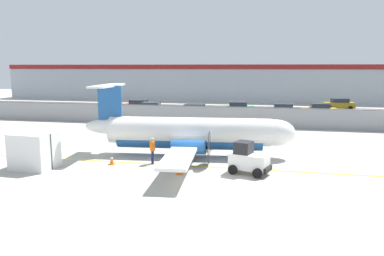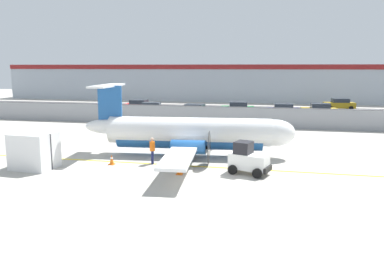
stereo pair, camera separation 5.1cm
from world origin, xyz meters
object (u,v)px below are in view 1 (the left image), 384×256
commuter_airplane (193,133)px  traffic_cone_near_right (112,160)px  parked_car_2 (194,111)px  parked_car_3 (237,108)px  cargo_container (34,151)px  traffic_cone_near_left (189,154)px  parked_car_4 (282,110)px  parked_car_1 (150,109)px  traffic_cone_far_left (180,169)px  parked_car_0 (139,106)px  parked_car_5 (319,110)px  parked_car_6 (339,104)px  baggage_tug (248,159)px  ground_crew_worker (152,149)px

commuter_airplane → traffic_cone_near_right: commuter_airplane is taller
parked_car_2 → parked_car_3: 6.32m
cargo_container → traffic_cone_near_left: size_ratio=3.94×
cargo_container → parked_car_4: bearing=63.6°
parked_car_1 → parked_car_2: (5.81, -0.98, 0.00)m
traffic_cone_near_right → parked_car_2: 22.37m
traffic_cone_far_left → parked_car_0: 30.46m
traffic_cone_far_left → parked_car_5: size_ratio=0.15×
traffic_cone_near_right → parked_car_4: parked_car_4 is taller
traffic_cone_near_right → parked_car_3: parked_car_3 is taller
traffic_cone_far_left → parked_car_2: size_ratio=0.15×
commuter_airplane → parked_car_3: (1.08, 22.90, -0.71)m
parked_car_4 → traffic_cone_near_left: bearing=71.9°
commuter_airplane → parked_car_6: bearing=59.6°
traffic_cone_far_left → parked_car_3: bearing=88.2°
parked_car_0 → parked_car_2: bearing=-23.6°
baggage_tug → parked_car_1: size_ratio=0.59×
commuter_airplane → parked_car_4: size_ratio=3.79×
parked_car_2 → parked_car_5: 15.43m
traffic_cone_near_left → cargo_container: bearing=-153.9°
parked_car_6 → traffic_cone_far_left: bearing=60.4°
baggage_tug → parked_car_2: 23.96m
parked_car_0 → parked_car_3: (13.34, -0.23, 0.00)m
parked_car_4 → traffic_cone_near_right: bearing=64.3°
commuter_airplane → traffic_cone_near_left: 1.58m
parked_car_0 → parked_car_5: size_ratio=1.00×
parked_car_1 → parked_car_4: size_ratio=1.02×
traffic_cone_near_left → parked_car_5: size_ratio=0.15×
parked_car_5 → cargo_container: bearing=51.9°
commuter_airplane → parked_car_6: 34.47m
baggage_tug → parked_car_5: baggage_tug is taller
baggage_tug → cargo_container: size_ratio=1.02×
parked_car_4 → parked_car_3: bearing=-14.2°
traffic_cone_far_left → parked_car_5: bearing=68.5°
parked_car_4 → parked_car_5: bearing=-165.3°
traffic_cone_near_left → parked_car_3: bearing=87.2°
traffic_cone_near_left → parked_car_3: (1.15, 23.81, 0.58)m
traffic_cone_far_left → parked_car_4: size_ratio=0.15×
traffic_cone_near_left → parked_car_4: 23.55m
commuter_airplane → parked_car_2: commuter_airplane is taller
traffic_cone_near_left → parked_car_1: 22.94m
parked_car_2 → parked_car_6: bearing=-139.4°
ground_crew_worker → parked_car_6: (16.83, 33.84, -0.06)m
baggage_tug → parked_car_0: 31.38m
commuter_airplane → traffic_cone_near_right: 5.84m
parked_car_0 → parked_car_1: 4.13m
commuter_airplane → parked_car_4: 22.67m
parked_car_0 → parked_car_3: bearing=2.0°
parked_car_5 → parked_car_6: size_ratio=0.98×
baggage_tug → parked_car_4: 25.47m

